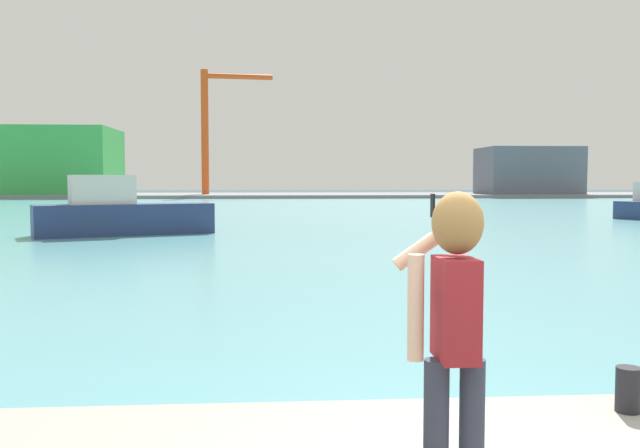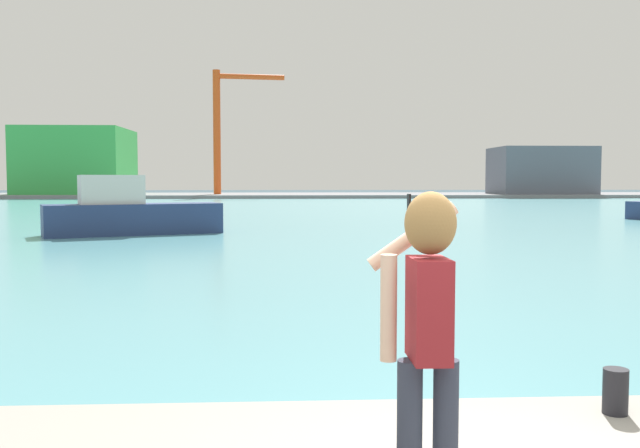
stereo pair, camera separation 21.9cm
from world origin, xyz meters
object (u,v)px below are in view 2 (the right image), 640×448
at_px(boat_moored, 130,213).
at_px(port_crane, 224,121).
at_px(person_photographer, 427,315).
at_px(harbor_bollard, 615,391).
at_px(warehouse_left, 77,161).
at_px(warehouse_right, 541,171).

xyz_separation_m(boat_moored, port_crane, (-1.56, 63.90, 9.43)).
height_order(person_photographer, boat_moored, boat_moored).
relative_size(harbor_bollard, boat_moored, 0.05).
bearing_deg(person_photographer, port_crane, 5.48).
bearing_deg(person_photographer, boat_moored, 15.80).
height_order(person_photographer, warehouse_left, warehouse_left).
bearing_deg(warehouse_left, port_crane, -7.94).
relative_size(person_photographer, warehouse_right, 0.14).
height_order(person_photographer, harbor_bollard, person_photographer).
height_order(boat_moored, warehouse_left, warehouse_left).
relative_size(boat_moored, port_crane, 0.45).
bearing_deg(boat_moored, warehouse_left, 85.77).
distance_m(person_photographer, port_crane, 90.32).
height_order(person_photographer, warehouse_right, warehouse_right).
relative_size(warehouse_left, port_crane, 0.83).
bearing_deg(person_photographer, warehouse_right, -21.39).
bearing_deg(harbor_bollard, boat_moored, 110.63).
distance_m(harbor_bollard, warehouse_left, 96.18).
bearing_deg(warehouse_right, boat_moored, -123.43).
relative_size(boat_moored, warehouse_left, 0.54).
xyz_separation_m(person_photographer, warehouse_right, (34.46, 88.87, 2.06)).
distance_m(warehouse_left, port_crane, 21.37).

